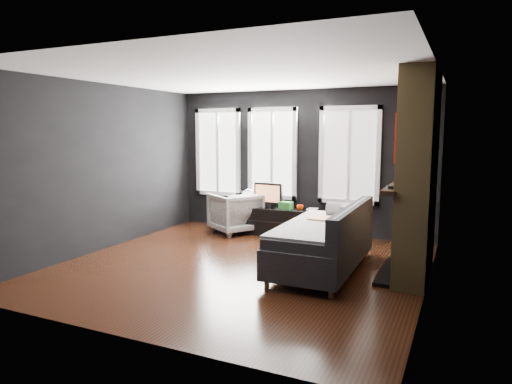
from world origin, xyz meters
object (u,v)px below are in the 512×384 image
at_px(sofa, 322,237).
at_px(monitor, 268,193).
at_px(armchair, 235,211).
at_px(book, 308,203).
at_px(mantel_vase, 402,174).
at_px(media_console, 278,221).
at_px(mug, 300,207).

height_order(sofa, monitor, monitor).
height_order(sofa, armchair, sofa).
bearing_deg(armchair, monitor, 139.38).
height_order(sofa, book, sofa).
bearing_deg(mantel_vase, armchair, 164.05).
xyz_separation_m(sofa, media_console, (-1.38, 1.79, -0.22)).
bearing_deg(monitor, mug, 0.85).
bearing_deg(media_console, mug, -4.47).
relative_size(armchair, mug, 7.06).
bearing_deg(monitor, media_console, -1.85).
bearing_deg(mug, media_console, 177.78).
height_order(armchair, media_console, armchair).
distance_m(media_console, monitor, 0.56).
bearing_deg(book, armchair, -169.73).
xyz_separation_m(media_console, monitor, (-0.21, 0.02, 0.52)).
relative_size(monitor, mug, 4.88).
bearing_deg(book, mantel_vase, -32.86).
distance_m(armchair, monitor, 0.72).
bearing_deg(sofa, mug, 117.43).
relative_size(mug, mantel_vase, 0.62).
relative_size(monitor, mantel_vase, 3.02).
relative_size(armchair, monitor, 1.45).
height_order(sofa, mantel_vase, mantel_vase).
distance_m(sofa, monitor, 2.43).
relative_size(sofa, armchair, 2.60).
height_order(media_console, mantel_vase, mantel_vase).
bearing_deg(sofa, armchair, 142.86).
bearing_deg(armchair, book, 133.91).
relative_size(media_console, mug, 12.31).
xyz_separation_m(monitor, mug, (0.65, -0.04, -0.20)).
xyz_separation_m(monitor, book, (0.76, 0.08, -0.14)).
distance_m(book, mantel_vase, 2.23).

